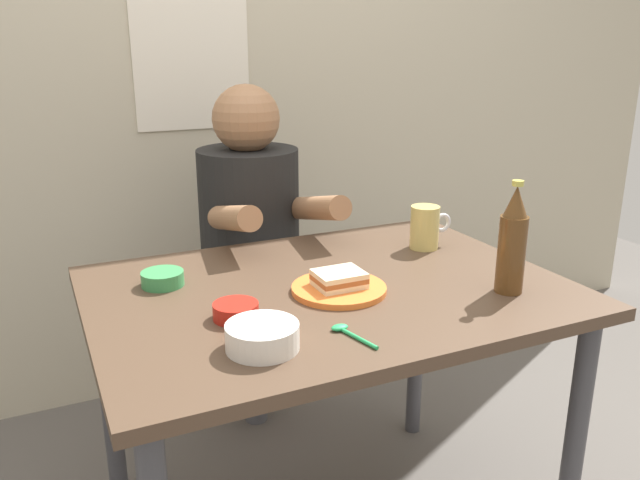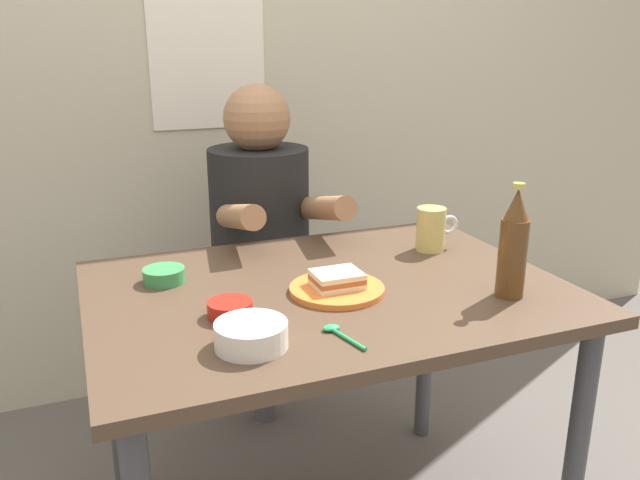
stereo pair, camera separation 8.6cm
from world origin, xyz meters
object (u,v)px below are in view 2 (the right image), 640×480
at_px(stool, 263,328).
at_px(plate_orange, 337,289).
at_px(dining_table, 328,322).
at_px(sambal_bowl_red, 230,308).
at_px(sandwich, 337,279).
at_px(beer_mug, 432,229).
at_px(person_seated, 261,212).
at_px(beer_bottle, 513,246).

relative_size(stool, plate_orange, 2.05).
xyz_separation_m(dining_table, sambal_bowl_red, (-0.26, -0.08, 0.11)).
height_order(sandwich, beer_mug, beer_mug).
bearing_deg(beer_mug, sandwich, -152.32).
bearing_deg(beer_mug, sambal_bowl_red, -159.63).
bearing_deg(dining_table, sambal_bowl_red, -161.96).
xyz_separation_m(person_seated, beer_bottle, (0.34, -0.82, 0.09)).
height_order(stool, sandwich, sandwich).
bearing_deg(sandwich, stool, 88.86).
relative_size(person_seated, plate_orange, 3.27).
xyz_separation_m(person_seated, beer_mug, (0.35, -0.47, 0.03)).
height_order(stool, person_seated, person_seated).
xyz_separation_m(beer_bottle, sambal_bowl_red, (-0.62, 0.12, -0.10)).
bearing_deg(sandwich, sambal_bowl_red, -171.03).
height_order(person_seated, beer_bottle, person_seated).
distance_m(plate_orange, sambal_bowl_red, 0.26).
relative_size(plate_orange, sandwich, 2.00).
xyz_separation_m(stool, beer_mug, (0.35, -0.48, 0.45)).
bearing_deg(beer_mug, beer_bottle, -91.17).
height_order(stool, sambal_bowl_red, sambal_bowl_red).
bearing_deg(beer_bottle, sambal_bowl_red, 168.85).
bearing_deg(sambal_bowl_red, beer_bottle, -11.15).
bearing_deg(beer_bottle, beer_mug, 88.83).
bearing_deg(beer_mug, plate_orange, -152.32).
relative_size(stool, beer_mug, 3.57).
distance_m(dining_table, beer_mug, 0.43).
bearing_deg(sambal_bowl_red, sandwich, 8.97).
relative_size(dining_table, plate_orange, 5.00).
height_order(dining_table, sambal_bowl_red, sambal_bowl_red).
relative_size(dining_table, beer_mug, 8.73).
bearing_deg(dining_table, plate_orange, -82.84).
height_order(beer_bottle, sambal_bowl_red, beer_bottle).
bearing_deg(sambal_bowl_red, dining_table, 18.04).
distance_m(stool, beer_mug, 0.75).
bearing_deg(beer_bottle, person_seated, 112.60).
distance_m(dining_table, sandwich, 0.13).
xyz_separation_m(person_seated, sambal_bowl_red, (-0.27, -0.70, -0.01)).
bearing_deg(beer_bottle, stool, 112.33).
bearing_deg(dining_table, person_seated, 88.27).
bearing_deg(stool, sambal_bowl_red, -111.06).
bearing_deg(plate_orange, beer_mug, 27.68).
distance_m(stool, plate_orange, 0.78).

